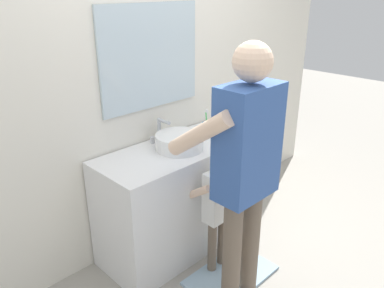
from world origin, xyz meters
The scene contains 9 objects.
ground_plane centered at (0.00, 0.00, 0.00)m, with size 14.00×14.00×0.00m, color #9E998E.
back_wall centered at (0.00, 0.62, 1.35)m, with size 4.40×0.10×2.70m.
vanity_cabinet centered at (0.00, 0.30, 0.42)m, with size 1.26×0.54×0.85m, color white.
sink_basin centered at (0.00, 0.28, 0.91)m, with size 0.35×0.35×0.11m.
faucet centered at (0.00, 0.49, 0.93)m, with size 0.18×0.14×0.18m.
toothbrush_cup centered at (0.36, 0.35, 0.90)m, with size 0.07×0.07×0.21m.
bath_mat centered at (0.00, -0.25, 0.01)m, with size 0.64×0.40×0.02m, color #99B7CC.
child_toddler centered at (0.00, -0.10, 0.56)m, with size 0.29×0.29×0.93m.
adult_parent centered at (-0.09, -0.38, 1.02)m, with size 0.53×0.55×1.70m.
Camera 1 is at (-1.76, -1.62, 1.97)m, focal length 36.10 mm.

